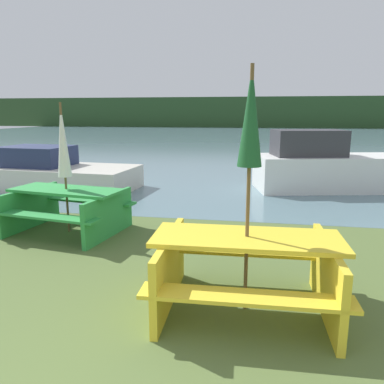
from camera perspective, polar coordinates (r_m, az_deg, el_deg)
name	(u,v)px	position (r m, az deg, el deg)	size (l,w,h in m)	color
water	(243,137)	(31.67, 7.84, 8.37)	(60.00, 50.00, 0.00)	slate
far_treeline	(250,112)	(51.60, 8.83, 11.92)	(80.00, 1.60, 4.00)	#284723
picnic_table_yellow	(246,266)	(3.80, 8.23, -11.03)	(1.87, 1.43, 0.76)	yellow
picnic_table_green	(67,206)	(6.47, -18.45, -2.00)	(2.02, 1.65, 0.73)	green
umbrella_darkgreen	(251,121)	(3.50, 8.92, 10.64)	(0.23, 0.23, 2.36)	brown
umbrella_white	(63,141)	(6.31, -19.09, 7.29)	(0.22, 0.22, 2.10)	brown
boat	(57,173)	(10.32, -19.94, 2.74)	(3.95, 2.08, 1.09)	beige
boat_second	(328,167)	(10.18, 20.07, 3.58)	(4.09, 2.26, 1.52)	silver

